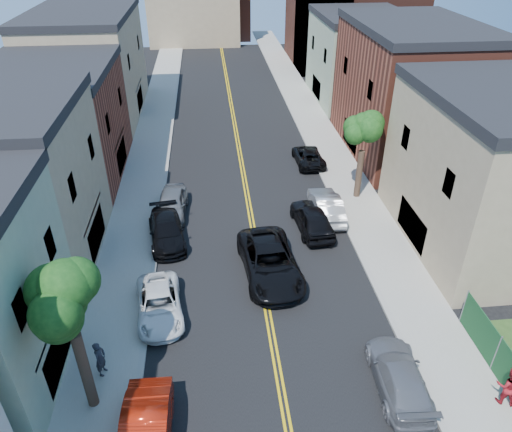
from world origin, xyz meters
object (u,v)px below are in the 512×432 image
object	(u,v)px
black_suv_lane	(270,262)
pedestrian_right	(508,385)
pedestrian_left	(100,359)
white_pickup	(159,304)
grey_car_left	(172,204)
black_car_right	(312,218)
dark_car_right_far	(308,156)
grey_car_right	(399,376)
silver_car_right	(326,206)
black_car_left	(167,231)

from	to	relation	value
black_suv_lane	pedestrian_right	xyz separation A→B (m)	(8.60, -9.46, 0.22)
pedestrian_left	pedestrian_right	bearing A→B (deg)	-85.94
white_pickup	black_suv_lane	size ratio (longest dim) A/B	0.75
grey_car_left	black_car_right	world-z (taller)	black_car_right
white_pickup	dark_car_right_far	distance (m)	20.08
dark_car_right_far	pedestrian_left	size ratio (longest dim) A/B	2.58
grey_car_right	pedestrian_right	world-z (taller)	pedestrian_right
silver_car_right	pedestrian_right	size ratio (longest dim) A/B	2.56
dark_car_right_far	pedestrian_right	world-z (taller)	pedestrian_right
black_car_right	pedestrian_right	xyz separation A→B (m)	(5.30, -13.82, 0.27)
grey_car_right	silver_car_right	world-z (taller)	silver_car_right
silver_car_right	dark_car_right_far	world-z (taller)	silver_car_right
black_car_right	black_suv_lane	size ratio (longest dim) A/B	0.77
silver_car_right	pedestrian_left	xyz separation A→B (m)	(-12.84, -12.18, 0.24)
white_pickup	grey_car_left	size ratio (longest dim) A/B	1.00
silver_car_right	white_pickup	bearing A→B (deg)	39.21
dark_car_right_far	black_suv_lane	distance (m)	15.03
black_car_right	black_suv_lane	xyz separation A→B (m)	(-3.30, -4.36, 0.05)
dark_car_right_far	pedestrian_left	world-z (taller)	pedestrian_left
white_pickup	silver_car_right	distance (m)	13.60
silver_car_right	pedestrian_left	world-z (taller)	pedestrian_left
dark_car_right_far	silver_car_right	bearing A→B (deg)	85.53
grey_car_right	black_car_right	xyz separation A→B (m)	(-1.21, 12.63, 0.12)
grey_car_right	silver_car_right	bearing A→B (deg)	-86.81
grey_car_left	silver_car_right	distance (m)	10.48
black_suv_lane	pedestrian_right	world-z (taller)	pedestrian_right
grey_car_left	black_car_left	distance (m)	3.12
black_suv_lane	pedestrian_left	size ratio (longest dim) A/B	3.59
pedestrian_left	white_pickup	bearing A→B (deg)	-17.03
black_car_right	dark_car_right_far	bearing A→B (deg)	-104.42
grey_car_left	dark_car_right_far	world-z (taller)	grey_car_left
black_suv_lane	pedestrian_left	xyz separation A→B (m)	(-8.26, -6.27, 0.15)
black_car_left	black_suv_lane	xyz separation A→B (m)	(6.00, -4.04, 0.15)
black_car_left	dark_car_right_far	xyz separation A→B (m)	(11.00, 10.13, -0.10)
pedestrian_right	pedestrian_left	bearing A→B (deg)	9.87
silver_car_right	black_suv_lane	bearing A→B (deg)	52.51
pedestrian_left	black_car_left	bearing A→B (deg)	2.41
grey_car_right	dark_car_right_far	xyz separation A→B (m)	(0.49, 22.44, -0.08)
black_car_left	black_suv_lane	size ratio (longest dim) A/B	0.80
pedestrian_right	black_suv_lane	bearing A→B (deg)	-27.15
white_pickup	black_car_left	distance (m)	6.67
grey_car_left	silver_car_right	bearing A→B (deg)	-3.47
grey_car_left	grey_car_right	xyz separation A→B (m)	(10.34, -15.42, -0.09)
white_pickup	pedestrian_left	world-z (taller)	pedestrian_left
white_pickup	black_car_right	size ratio (longest dim) A/B	0.97
black_car_left	pedestrian_right	xyz separation A→B (m)	(14.60, -13.50, 0.37)
black_suv_lane	pedestrian_right	size ratio (longest dim) A/B	3.34
grey_car_left	black_car_right	size ratio (longest dim) A/B	0.97
black_car_right	grey_car_right	bearing A→B (deg)	90.88
black_car_right	silver_car_right	xyz separation A→B (m)	(1.28, 1.54, -0.04)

